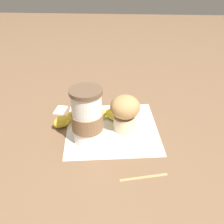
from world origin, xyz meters
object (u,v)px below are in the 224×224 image
at_px(coffee_cup, 87,117).
at_px(muffin, 125,112).
at_px(banana, 87,115).
at_px(sugar_packet, 60,110).

relative_size(coffee_cup, muffin, 1.44).
xyz_separation_m(coffee_cup, muffin, (0.05, -0.10, -0.01)).
distance_m(banana, sugar_packet, 0.11).
distance_m(muffin, banana, 0.12).
height_order(banana, sugar_packet, banana).
xyz_separation_m(banana, sugar_packet, (0.05, 0.09, -0.02)).
bearing_deg(muffin, banana, 71.13).
relative_size(muffin, sugar_packet, 2.05).
xyz_separation_m(muffin, banana, (0.04, 0.11, -0.04)).
distance_m(muffin, sugar_packet, 0.23).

